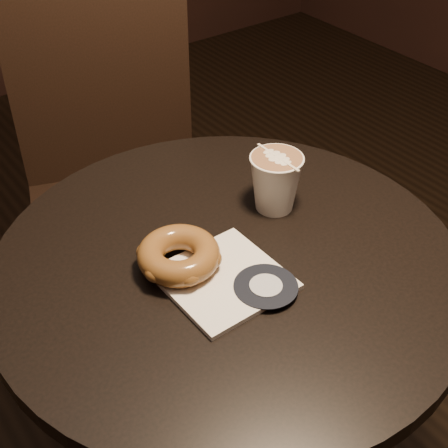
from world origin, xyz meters
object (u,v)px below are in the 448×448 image
(latte_cup, at_px, (275,183))
(cafe_table, at_px, (227,346))
(pastry_bag, at_px, (224,279))
(doughnut, at_px, (179,255))
(chair, at_px, (114,155))

(latte_cup, bearing_deg, cafe_table, -158.20)
(pastry_bag, bearing_deg, doughnut, 120.88)
(cafe_table, xyz_separation_m, pastry_bag, (-0.04, -0.04, 0.20))
(cafe_table, relative_size, doughnut, 6.29)
(doughnut, bearing_deg, cafe_table, -14.96)
(cafe_table, distance_m, doughnut, 0.24)
(chair, bearing_deg, latte_cup, -68.13)
(cafe_table, height_order, doughnut, doughnut)
(cafe_table, height_order, pastry_bag, pastry_bag)
(cafe_table, relative_size, pastry_bag, 4.73)
(pastry_bag, relative_size, latte_cup, 1.66)
(cafe_table, xyz_separation_m, doughnut, (-0.07, 0.02, 0.23))
(cafe_table, xyz_separation_m, latte_cup, (0.13, 0.05, 0.25))
(latte_cup, bearing_deg, doughnut, -170.62)
(doughnut, relative_size, latte_cup, 1.25)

